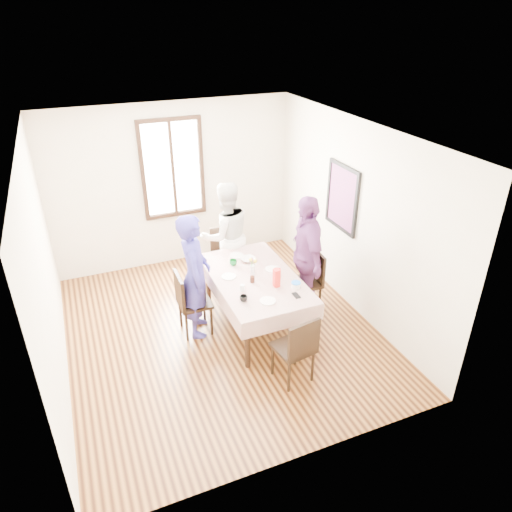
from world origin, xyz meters
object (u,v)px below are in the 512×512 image
at_px(chair_right, 305,282).
at_px(chair_near, 293,347).
at_px(person_far, 226,236).
at_px(dining_table, 255,301).
at_px(person_right, 305,256).
at_px(chair_far, 226,258).
at_px(chair_left, 195,302).
at_px(person_left, 194,276).

bearing_deg(chair_right, chair_near, 150.97).
xyz_separation_m(chair_near, person_far, (0.00, 2.33, 0.40)).
bearing_deg(dining_table, person_right, 3.93).
height_order(chair_near, person_far, person_far).
bearing_deg(person_far, chair_right, 122.13).
bearing_deg(chair_right, chair_far, 39.52).
distance_m(chair_left, chair_near, 1.56).
height_order(chair_right, person_far, person_far).
relative_size(person_far, person_right, 0.96).
relative_size(chair_far, person_right, 0.51).
distance_m(dining_table, chair_near, 1.18).
height_order(chair_right, person_left, person_left).
distance_m(dining_table, person_right, 0.94).
bearing_deg(chair_near, dining_table, 80.81).
relative_size(chair_far, person_left, 0.53).
height_order(chair_left, person_left, person_left).
bearing_deg(person_left, chair_far, -22.51).
height_order(person_left, person_far, person_left).
bearing_deg(chair_near, person_right, 48.45).
bearing_deg(chair_far, person_right, 132.58).
bearing_deg(person_left, dining_table, -86.65).
relative_size(chair_right, chair_far, 1.00).
height_order(chair_left, person_right, person_right).
xyz_separation_m(chair_near, person_right, (0.78, 1.23, 0.43)).
bearing_deg(chair_far, chair_left, 59.58).
xyz_separation_m(chair_right, person_right, (-0.02, -0.00, 0.43)).
xyz_separation_m(chair_right, chair_near, (-0.80, -1.23, 0.00)).
distance_m(dining_table, chair_right, 0.81).
xyz_separation_m(chair_left, person_left, (0.02, 0.00, 0.41)).
height_order(chair_right, person_right, person_right).
bearing_deg(chair_right, person_far, 40.04).
xyz_separation_m(chair_near, person_left, (-0.78, 1.34, 0.41)).
bearing_deg(chair_left, chair_right, 86.51).
xyz_separation_m(chair_far, chair_near, (0.00, -2.36, 0.00)).
bearing_deg(chair_left, person_left, 90.33).
xyz_separation_m(chair_left, chair_far, (0.80, 1.02, 0.00)).
relative_size(person_left, person_far, 1.01).
xyz_separation_m(dining_table, chair_near, (0.00, -1.18, 0.08)).
relative_size(chair_left, chair_near, 1.00).
bearing_deg(dining_table, chair_left, 168.67).
relative_size(chair_left, chair_right, 1.00).
distance_m(chair_far, person_right, 1.44).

